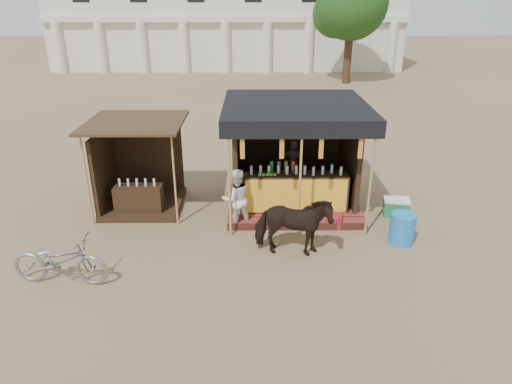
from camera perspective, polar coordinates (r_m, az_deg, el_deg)
name	(u,v)px	position (r m, az deg, el deg)	size (l,w,h in m)	color
ground	(257,271)	(9.57, 0.08, -9.89)	(120.00, 120.00, 0.00)	#846B4C
main_stall	(293,168)	(12.17, 4.65, 2.96)	(3.60, 3.61, 2.78)	brown
secondary_stall	(136,176)	(12.46, -14.80, 1.89)	(2.40, 2.40, 2.38)	#331F12
cow	(293,226)	(9.82, 4.60, -4.31)	(0.76, 1.66, 1.41)	black
motorbike	(60,261)	(9.76, -23.32, -7.87)	(0.67, 1.91, 1.00)	gray
bystander	(236,199)	(10.98, -2.46, -0.85)	(0.73, 0.57, 1.50)	white
blue_barrel	(402,229)	(10.94, 17.80, -4.38)	(0.57, 0.57, 0.72)	blue
red_crate	(334,221)	(11.41, 9.74, -3.56)	(0.36, 0.42, 0.30)	maroon
cooler	(396,207)	(12.30, 17.09, -1.81)	(0.71, 0.54, 0.46)	#197341
background_building	(227,13)	(38.02, -3.60, 21.42)	(26.00, 7.45, 8.18)	silver
tree	(348,6)	(30.72, 11.42, 21.81)	(4.50, 4.40, 7.00)	#382314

